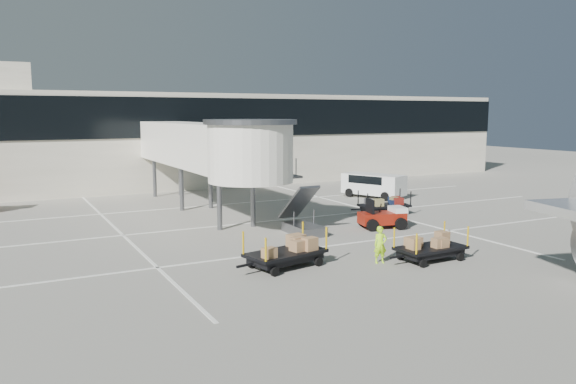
% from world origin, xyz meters
% --- Properties ---
extents(ground, '(140.00, 140.00, 0.00)m').
position_xyz_m(ground, '(0.00, 0.00, 0.00)').
color(ground, '#AFAA9D').
rests_on(ground, ground).
extents(lane_markings, '(40.00, 30.00, 0.02)m').
position_xyz_m(lane_markings, '(-0.67, 9.33, 0.01)').
color(lane_markings, white).
rests_on(lane_markings, ground).
extents(terminal, '(64.00, 12.11, 15.20)m').
position_xyz_m(terminal, '(-0.35, 29.94, 4.11)').
color(terminal, silver).
rests_on(terminal, ground).
extents(jet_bridge, '(5.70, 20.40, 6.03)m').
position_xyz_m(jet_bridge, '(-3.97, 12.26, 4.28)').
color(jet_bridge, white).
rests_on(jet_bridge, ground).
extents(baggage_tug, '(2.76, 2.12, 1.67)m').
position_xyz_m(baggage_tug, '(3.23, 4.26, 0.61)').
color(baggage_tug, maroon).
rests_on(baggage_tug, ground).
extents(suitcase_cart, '(3.89, 2.06, 1.49)m').
position_xyz_m(suitcase_cart, '(5.93, 7.72, 0.52)').
color(suitcase_cart, black).
rests_on(suitcase_cart, ground).
extents(box_cart_near, '(3.82, 1.66, 1.49)m').
position_xyz_m(box_cart_near, '(0.73, -2.37, 0.54)').
color(box_cart_near, black).
rests_on(box_cart_near, ground).
extents(box_cart_far, '(4.21, 2.33, 1.61)m').
position_xyz_m(box_cart_far, '(-5.29, -0.40, 0.62)').
color(box_cart_far, black).
rests_on(box_cart_far, ground).
extents(ground_worker, '(0.66, 0.51, 1.60)m').
position_xyz_m(ground_worker, '(-1.38, -1.64, 0.80)').
color(ground_worker, '#B1FA1A').
rests_on(ground_worker, ground).
extents(minivan, '(3.55, 5.05, 1.78)m').
position_xyz_m(minivan, '(9.54, 14.01, 1.07)').
color(minivan, white).
rests_on(minivan, ground).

